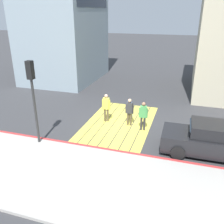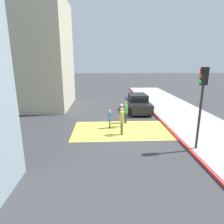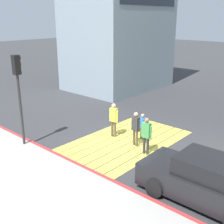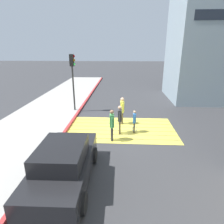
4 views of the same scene
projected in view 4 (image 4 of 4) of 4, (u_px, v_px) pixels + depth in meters
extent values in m
plane|color=#38383A|center=(121.00, 129.00, 11.61)|extent=(120.00, 120.00, 0.00)
cube|color=#EAD64C|center=(121.00, 141.00, 10.04)|extent=(6.40, 0.50, 0.01)
cube|color=#EAD64C|center=(121.00, 137.00, 10.56)|extent=(6.40, 0.50, 0.01)
cube|color=#EAD64C|center=(121.00, 133.00, 11.08)|extent=(6.40, 0.50, 0.01)
cube|color=#EAD64C|center=(121.00, 129.00, 11.60)|extent=(6.40, 0.50, 0.01)
cube|color=#EAD64C|center=(121.00, 125.00, 12.13)|extent=(6.40, 0.50, 0.01)
cube|color=#EAD64C|center=(121.00, 122.00, 12.65)|extent=(6.40, 0.50, 0.01)
cube|color=#EAD64C|center=(121.00, 119.00, 13.17)|extent=(6.40, 0.50, 0.01)
cube|color=#ADA8A0|center=(31.00, 126.00, 11.87)|extent=(4.80, 40.00, 0.12)
cube|color=#BC3333|center=(68.00, 127.00, 11.75)|extent=(0.16, 40.00, 0.13)
cube|color=#8C9EA8|center=(221.00, 28.00, 16.55)|extent=(8.00, 6.00, 12.53)
cube|color=black|center=(64.00, 168.00, 6.85)|extent=(1.86, 4.32, 0.80)
cube|color=black|center=(62.00, 154.00, 6.49)|extent=(1.56, 2.08, 0.60)
cube|color=#1E2833|center=(69.00, 142.00, 7.38)|extent=(1.48, 0.35, 0.49)
cylinder|color=black|center=(94.00, 155.00, 8.16)|extent=(0.23, 0.66, 0.66)
cylinder|color=black|center=(53.00, 154.00, 8.23)|extent=(0.23, 0.66, 0.66)
cylinder|color=black|center=(82.00, 203.00, 5.64)|extent=(0.23, 0.66, 0.66)
cylinder|color=black|center=(24.00, 202.00, 5.70)|extent=(0.23, 0.66, 0.66)
cylinder|color=#2D2D2D|center=(74.00, 90.00, 14.27)|extent=(0.12, 0.12, 3.40)
cube|color=black|center=(72.00, 60.00, 13.59)|extent=(0.28, 0.28, 0.84)
sphere|color=maroon|center=(74.00, 56.00, 13.49)|extent=(0.18, 0.18, 0.18)
sphere|color=#956310|center=(74.00, 60.00, 13.58)|extent=(0.18, 0.18, 0.18)
sphere|color=#35FF59|center=(74.00, 64.00, 13.67)|extent=(0.18, 0.18, 0.18)
cylinder|color=brown|center=(122.00, 117.00, 12.34)|extent=(0.12, 0.12, 0.83)
cylinder|color=brown|center=(122.00, 118.00, 12.17)|extent=(0.12, 0.12, 0.83)
cube|color=#D8D84C|center=(122.00, 106.00, 12.01)|extent=(0.25, 0.37, 0.69)
sphere|color=tan|center=(122.00, 99.00, 11.86)|extent=(0.21, 0.21, 0.21)
cylinder|color=#D8D84C|center=(122.00, 107.00, 12.23)|extent=(0.09, 0.09, 0.58)
cylinder|color=#D8D84C|center=(122.00, 109.00, 11.83)|extent=(0.09, 0.09, 0.58)
cylinder|color=#333338|center=(112.00, 133.00, 10.14)|extent=(0.12, 0.12, 0.80)
cylinder|color=#333338|center=(112.00, 134.00, 9.97)|extent=(0.12, 0.12, 0.80)
cube|color=#4CA559|center=(112.00, 120.00, 9.82)|extent=(0.26, 0.37, 0.67)
sphere|color=#9E7051|center=(112.00, 112.00, 9.67)|extent=(0.21, 0.21, 0.21)
cylinder|color=#4CA559|center=(112.00, 120.00, 10.03)|extent=(0.09, 0.09, 0.57)
cylinder|color=#4CA559|center=(112.00, 123.00, 9.65)|extent=(0.09, 0.09, 0.57)
cylinder|color=brown|center=(120.00, 127.00, 10.95)|extent=(0.12, 0.12, 0.78)
cylinder|color=brown|center=(120.00, 128.00, 10.79)|extent=(0.12, 0.12, 0.78)
cube|color=#333338|center=(120.00, 115.00, 10.64)|extent=(0.21, 0.34, 0.65)
sphere|color=tan|center=(120.00, 108.00, 10.50)|extent=(0.20, 0.20, 0.20)
cylinder|color=#333338|center=(120.00, 115.00, 10.85)|extent=(0.08, 0.08, 0.55)
cylinder|color=#333338|center=(120.00, 118.00, 10.47)|extent=(0.08, 0.08, 0.55)
cylinder|color=brown|center=(134.00, 127.00, 11.12)|extent=(0.09, 0.09, 0.62)
cylinder|color=brown|center=(134.00, 128.00, 11.00)|extent=(0.09, 0.09, 0.62)
cube|color=#3372BF|center=(134.00, 118.00, 10.88)|extent=(0.18, 0.28, 0.52)
sphere|color=tan|center=(135.00, 112.00, 10.76)|extent=(0.16, 0.16, 0.16)
cylinder|color=#3372BF|center=(134.00, 118.00, 11.05)|extent=(0.07, 0.07, 0.44)
cylinder|color=#3372BF|center=(134.00, 120.00, 10.74)|extent=(0.07, 0.07, 0.44)
cylinder|color=black|center=(135.00, 125.00, 10.81)|extent=(0.03, 0.03, 0.28)
torus|color=blue|center=(135.00, 129.00, 10.89)|extent=(0.28, 0.04, 0.28)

